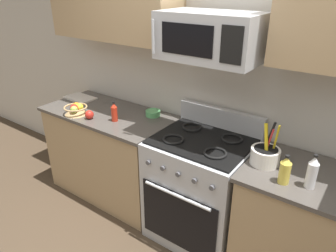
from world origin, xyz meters
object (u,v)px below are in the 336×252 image
Objects in this scene: utensil_crock at (265,155)px; bottle_oil at (285,170)px; range_oven at (200,188)px; apple_loose at (89,115)px; cutting_board at (80,98)px; fruit_basket at (76,109)px; bottle_vinegar at (312,172)px; microwave at (210,36)px; bottle_hot_sauce at (114,112)px; prep_bowl at (153,113)px.

utensil_crock is 1.59× the size of bottle_oil.
range_oven is 0.88m from bottle_oil.
cutting_board is (-0.49, 0.30, -0.03)m from apple_loose.
bottle_vinegar is at bearing 2.11° from fruit_basket.
fruit_basket is at bearing -169.15° from microwave.
cutting_board is at bearing 164.15° from bottle_hot_sauce.
range_oven is 13.80× the size of apple_loose.
cutting_board is 1.42× the size of bottle_vinegar.
microwave is at bearing 173.13° from utensil_crock.
bottle_vinegar is 0.15m from bottle_oil.
cutting_board is 2.31× the size of prep_bowl.
utensil_crock is 2.05m from cutting_board.
prep_bowl is (0.20, 0.29, -0.05)m from bottle_hot_sauce.
bottle_hot_sauce is (0.70, -0.20, 0.07)m from cutting_board.
microwave is 0.89m from utensil_crock.
apple_loose is at bearing -173.45° from utensil_crock.
fruit_basket is 2.74× the size of apple_loose.
bottle_hot_sauce is at bearing -15.85° from cutting_board.
microwave is (-0.00, 0.03, 1.23)m from range_oven.
bottle_vinegar is at bearing 18.60° from bottle_oil.
utensil_crock is at bearing 5.80° from fruit_basket.
bottle_hot_sauce reaches higher than prep_bowl.
cutting_board is 0.74m from bottle_hot_sauce.
bottle_oil is (1.92, 0.03, 0.04)m from fruit_basket.
bottle_hot_sauce is 1.31× the size of prep_bowl.
bottle_vinegar is (0.82, -0.16, -0.69)m from microwave.
fruit_basket is 0.67× the size of cutting_board.
bottle_oil is (2.22, -0.27, 0.08)m from cutting_board.
prep_bowl is at bearing 164.20° from range_oven.
range_oven is at bearing 9.57° from fruit_basket.
fruit_basket reaches higher than cutting_board.
microwave is 5.03× the size of prep_bowl.
range_oven is 5.99× the size of bottle_hot_sauce.
apple_loose is at bearing -137.29° from prep_bowl.
bottle_oil reaches higher than fruit_basket.
apple_loose is 0.25× the size of cutting_board.
microwave is 3.23× the size of fruit_basket.
range_oven is 0.99m from bottle_hot_sauce.
fruit_basket is 1.92m from bottle_oil.
bottle_oil is at bearing -14.97° from range_oven.
range_oven is 4.83× the size of bottle_vinegar.
bottle_vinegar is at bearing -0.73° from bottle_hot_sauce.
cutting_board is 2.23m from bottle_oil.
apple_loose is (0.19, -0.00, -0.01)m from fruit_basket.
bottle_oil is 1.07× the size of bottle_hot_sauce.
range_oven is at bearing 176.36° from utensil_crock.
range_oven is 1.35m from fruit_basket.
utensil_crock is 1.15m from prep_bowl.
bottle_hot_sauce is at bearing 179.27° from bottle_vinegar.
bottle_hot_sauce is at bearing -172.38° from range_oven.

